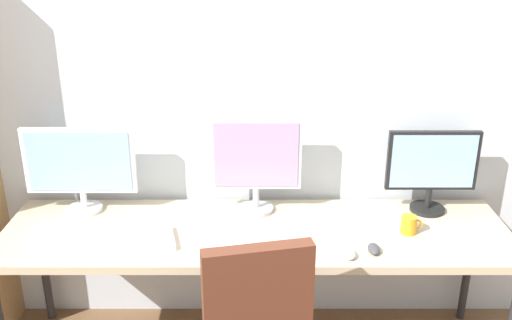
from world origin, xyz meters
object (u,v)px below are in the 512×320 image
object	(u,v)px
monitor_right	(432,167)
laptop_closed	(140,241)
mouse_right_side	(374,249)
coffee_mug	(409,225)
desk	(256,238)
monitor_left	(80,165)
keyboard_main	(256,252)
mouse_left_side	(350,254)
monitor_center	(256,160)

from	to	relation	value
monitor_right	laptop_closed	bearing A→B (deg)	-166.45
mouse_right_side	coffee_mug	distance (m)	0.27
desk	laptop_closed	world-z (taller)	laptop_closed
desk	mouse_right_side	bearing A→B (deg)	-21.31
desk	coffee_mug	size ratio (longest dim) A/B	23.56
monitor_left	keyboard_main	bearing A→B (deg)	-26.17
keyboard_main	coffee_mug	xyz separation A→B (m)	(0.74, 0.20, 0.04)
monitor_right	coffee_mug	distance (m)	0.35
monitor_right	coffee_mug	xyz separation A→B (m)	(-0.16, -0.24, -0.20)
desk	monitor_right	size ratio (longest dim) A/B	5.38
monitor_right	mouse_left_side	xyz separation A→B (m)	(-0.48, -0.46, -0.23)
monitor_center	keyboard_main	bearing A→B (deg)	-90.00
monitor_center	mouse_left_side	world-z (taller)	monitor_center
desk	laptop_closed	distance (m)	0.57
monitor_center	monitor_left	bearing A→B (deg)	180.00
monitor_center	laptop_closed	size ratio (longest dim) A/B	1.58
mouse_left_side	mouse_right_side	xyz separation A→B (m)	(0.12, 0.04, 0.00)
monitor_left	keyboard_main	size ratio (longest dim) A/B	1.47
monitor_right	keyboard_main	distance (m)	1.03
desk	monitor_center	world-z (taller)	monitor_center
monitor_left	keyboard_main	xyz separation A→B (m)	(0.90, -0.44, -0.25)
laptop_closed	monitor_left	bearing A→B (deg)	121.82
monitor_center	keyboard_main	size ratio (longest dim) A/B	1.31
monitor_left	monitor_center	world-z (taller)	monitor_center
desk	coffee_mug	xyz separation A→B (m)	(0.74, -0.03, 0.09)
desk	mouse_right_side	xyz separation A→B (m)	(0.54, -0.21, 0.06)
mouse_left_side	mouse_right_side	distance (m)	0.12
monitor_center	mouse_left_side	distance (m)	0.68
monitor_left	mouse_right_side	xyz separation A→B (m)	(1.44, -0.42, -0.24)
monitor_right	coffee_mug	world-z (taller)	monitor_right
keyboard_main	laptop_closed	xyz separation A→B (m)	(-0.55, 0.09, 0.00)
monitor_center	monitor_right	world-z (taller)	monitor_center
monitor_center	mouse_right_side	world-z (taller)	monitor_center
monitor_center	mouse_right_side	distance (m)	0.74
mouse_right_side	laptop_closed	distance (m)	1.09
mouse_left_side	coffee_mug	world-z (taller)	coffee_mug
monitor_left	coffee_mug	world-z (taller)	monitor_left
monitor_center	laptop_closed	xyz separation A→B (m)	(-0.55, -0.35, -0.27)
laptop_closed	coffee_mug	bearing A→B (deg)	-8.81
desk	keyboard_main	xyz separation A→B (m)	(0.00, -0.23, 0.06)
keyboard_main	laptop_closed	size ratio (longest dim) A/B	1.21
desk	coffee_mug	world-z (taller)	coffee_mug
desk	laptop_closed	bearing A→B (deg)	-166.00
keyboard_main	mouse_left_side	size ratio (longest dim) A/B	4.03
monitor_left	mouse_left_side	distance (m)	1.42
monitor_left	mouse_right_side	bearing A→B (deg)	-16.37
monitor_right	laptop_closed	distance (m)	1.51
mouse_right_side	monitor_left	bearing A→B (deg)	163.63
monitor_left	monitor_center	bearing A→B (deg)	-0.00
monitor_center	monitor_right	xyz separation A→B (m)	(0.90, -0.00, -0.04)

